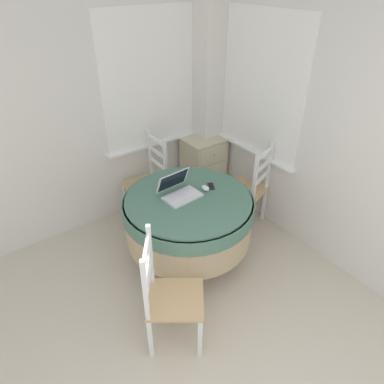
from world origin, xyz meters
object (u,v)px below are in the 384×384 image
object	(u,v)px
laptop	(179,191)
dining_chair_camera_near	(169,297)
dining_chair_near_right_window	(249,189)
round_dining_table	(188,215)
cell_phone	(211,186)
corner_cabinet	(203,166)
computer_mouse	(205,188)
dining_chair_near_back_window	(149,181)

from	to	relation	value
laptop	dining_chair_camera_near	size ratio (longest dim) A/B	0.35
dining_chair_near_right_window	dining_chair_camera_near	bearing A→B (deg)	-154.11
dining_chair_near_right_window	round_dining_table	bearing A→B (deg)	-173.47
cell_phone	corner_cabinet	bearing A→B (deg)	56.34
laptop	corner_cabinet	distance (m)	1.29
cell_phone	dining_chair_camera_near	distance (m)	1.16
corner_cabinet	cell_phone	bearing A→B (deg)	-123.66
computer_mouse	dining_chair_camera_near	world-z (taller)	dining_chair_camera_near
dining_chair_near_back_window	dining_chair_camera_near	bearing A→B (deg)	-114.56
laptop	computer_mouse	distance (m)	0.26
corner_cabinet	laptop	bearing A→B (deg)	-137.97
round_dining_table	dining_chair_camera_near	world-z (taller)	dining_chair_camera_near
computer_mouse	corner_cabinet	size ratio (longest dim) A/B	0.12
dining_chair_near_right_window	dining_chair_camera_near	distance (m)	1.67
laptop	dining_chair_near_back_window	xyz separation A→B (m)	(0.11, 0.79, -0.33)
laptop	corner_cabinet	xyz separation A→B (m)	(0.91, 0.82, -0.41)
corner_cabinet	dining_chair_camera_near	bearing A→B (deg)	-134.19
computer_mouse	dining_chair_near_back_window	bearing A→B (deg)	99.01
laptop	dining_chair_camera_near	xyz separation A→B (m)	(-0.58, -0.72, -0.33)
corner_cabinet	dining_chair_near_right_window	bearing A→B (deg)	-89.16
round_dining_table	cell_phone	distance (m)	0.35
round_dining_table	dining_chair_near_back_window	size ratio (longest dim) A/B	1.22
round_dining_table	dining_chair_near_back_window	world-z (taller)	dining_chair_near_back_window
round_dining_table	laptop	bearing A→B (deg)	114.87
round_dining_table	dining_chair_near_right_window	bearing A→B (deg)	6.53
dining_chair_camera_near	dining_chair_near_right_window	bearing A→B (deg)	25.89
computer_mouse	corner_cabinet	bearing A→B (deg)	53.32
laptop	corner_cabinet	bearing A→B (deg)	42.03
dining_chair_near_back_window	laptop	bearing A→B (deg)	-97.64
cell_phone	dining_chair_near_right_window	world-z (taller)	dining_chair_near_right_window
dining_chair_near_back_window	dining_chair_near_right_window	size ratio (longest dim) A/B	1.00
round_dining_table	computer_mouse	world-z (taller)	computer_mouse
cell_phone	corner_cabinet	size ratio (longest dim) A/B	0.17
round_dining_table	cell_phone	bearing A→B (deg)	5.93
round_dining_table	corner_cabinet	distance (m)	1.27
dining_chair_near_back_window	dining_chair_near_right_window	distance (m)	1.13
round_dining_table	laptop	distance (m)	0.26
dining_chair_camera_near	laptop	bearing A→B (deg)	50.84
round_dining_table	dining_chair_near_right_window	distance (m)	0.89
laptop	round_dining_table	bearing A→B (deg)	-65.13
computer_mouse	dining_chair_near_back_window	world-z (taller)	dining_chair_near_back_window
round_dining_table	corner_cabinet	bearing A→B (deg)	46.17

